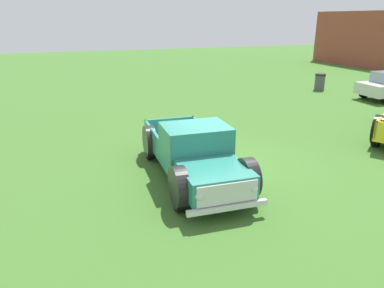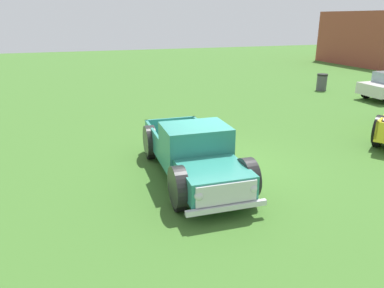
{
  "view_description": "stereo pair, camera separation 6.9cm",
  "coord_description": "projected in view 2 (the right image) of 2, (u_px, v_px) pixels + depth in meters",
  "views": [
    {
      "loc": [
        8.72,
        -3.97,
        3.98
      ],
      "look_at": [
        0.37,
        -0.92,
        0.9
      ],
      "focal_mm": 34.18,
      "sensor_mm": 36.0,
      "label": 1
    },
    {
      "loc": [
        8.75,
        -3.91,
        3.98
      ],
      "look_at": [
        0.37,
        -0.92,
        0.9
      ],
      "focal_mm": 34.18,
      "sensor_mm": 36.0,
      "label": 2
    }
  ],
  "objects": [
    {
      "name": "ground_plane",
      "position": [
        218.0,
        166.0,
        10.33
      ],
      "size": [
        80.0,
        80.0,
        0.0
      ],
      "primitive_type": "plane",
      "color": "#3D6B28"
    },
    {
      "name": "pickup_truck_foreground",
      "position": [
        196.0,
        156.0,
        9.16
      ],
      "size": [
        4.9,
        2.07,
        1.47
      ],
      "color": "#2D8475",
      "rests_on": "ground_plane"
    },
    {
      "name": "trash_can",
      "position": [
        322.0,
        82.0,
        20.93
      ],
      "size": [
        0.59,
        0.59,
        0.95
      ],
      "color": "#4C4C51",
      "rests_on": "ground_plane"
    },
    {
      "name": "brick_pavilion",
      "position": [
        367.0,
        38.0,
        32.42
      ],
      "size": [
        7.88,
        4.51,
        4.51
      ],
      "color": "brown",
      "rests_on": "ground_plane"
    }
  ]
}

